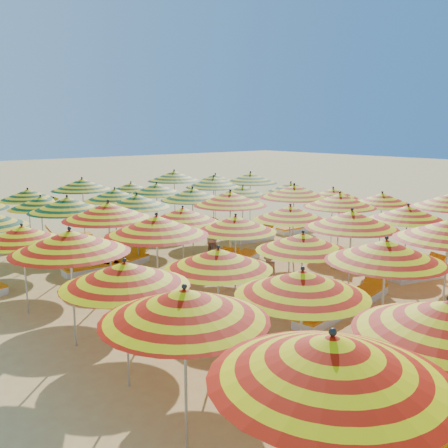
{
  "coord_description": "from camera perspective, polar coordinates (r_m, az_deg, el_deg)",
  "views": [
    {
      "loc": [
        -9.3,
        -10.71,
        4.43
      ],
      "look_at": [
        0.0,
        0.5,
        1.6
      ],
      "focal_mm": 40.0,
      "sensor_mm": 36.0,
      "label": 1
    }
  ],
  "objects": [
    {
      "name": "lounger_14",
      "position": [
        16.57,
        -11.12,
        -4.17
      ],
      "size": [
        1.83,
        1.07,
        0.69
      ],
      "rotation": [
        0.0,
        0.0,
        0.3
      ],
      "color": "white",
      "rests_on": "ground"
    },
    {
      "name": "umbrella_23",
      "position": [
        17.68,
        17.61,
        2.72
      ],
      "size": [
        2.9,
        2.9,
        2.32
      ],
      "color": "silver",
      "rests_on": "ground"
    },
    {
      "name": "umbrella_7",
      "position": [
        8.01,
        8.93,
        -6.69
      ],
      "size": [
        2.18,
        2.18,
        2.29
      ],
      "color": "silver",
      "rests_on": "ground"
    },
    {
      "name": "umbrella_34",
      "position": [
        19.16,
        2.16,
        3.74
      ],
      "size": [
        2.7,
        2.7,
        2.29
      ],
      "color": "silver",
      "rests_on": "ground"
    },
    {
      "name": "umbrella_39",
      "position": [
        19.6,
        -7.72,
        3.99
      ],
      "size": [
        2.68,
        2.68,
        2.36
      ],
      "color": "silver",
      "rests_on": "ground"
    },
    {
      "name": "lounger_20",
      "position": [
        19.78,
        -22.75,
        -2.37
      ],
      "size": [
        1.74,
        0.6,
        0.69
      ],
      "rotation": [
        0.0,
        0.0,
        3.13
      ],
      "color": "white",
      "rests_on": "ground"
    },
    {
      "name": "umbrella_47",
      "position": [
        24.12,
        -1.0,
        5.22
      ],
      "size": [
        2.72,
        2.72,
        2.28
      ],
      "color": "silver",
      "rests_on": "ground"
    },
    {
      "name": "lounger_4",
      "position": [
        8.96,
        11.98,
        -17.75
      ],
      "size": [
        1.76,
        0.67,
        0.69
      ],
      "rotation": [
        0.0,
        0.0,
        3.09
      ],
      "color": "white",
      "rests_on": "ground"
    },
    {
      "name": "lounger_11",
      "position": [
        16.66,
        2.0,
        -3.89
      ],
      "size": [
        1.82,
        1.22,
        0.69
      ],
      "rotation": [
        0.0,
        0.0,
        3.55
      ],
      "color": "white",
      "rests_on": "ground"
    },
    {
      "name": "lounger_13",
      "position": [
        16.02,
        -14.78,
        -4.86
      ],
      "size": [
        1.77,
        0.69,
        0.69
      ],
      "rotation": [
        0.0,
        0.0,
        -0.07
      ],
      "color": "white",
      "rests_on": "ground"
    },
    {
      "name": "umbrella_18",
      "position": [
        10.33,
        -17.19,
        -1.92
      ],
      "size": [
        3.14,
        3.14,
        2.51
      ],
      "color": "silver",
      "rests_on": "ground"
    },
    {
      "name": "umbrella_41",
      "position": [
        22.12,
        3.04,
        5.28
      ],
      "size": [
        2.65,
        2.65,
        2.54
      ],
      "color": "silver",
      "rests_on": "ground"
    },
    {
      "name": "umbrella_0",
      "position": [
        5.04,
        12.19,
        -14.77
      ],
      "size": [
        2.87,
        2.87,
        2.56
      ],
      "color": "silver",
      "rests_on": "ground"
    },
    {
      "name": "umbrella_24",
      "position": [
        12.63,
        -22.06,
        -1.11
      ],
      "size": [
        2.69,
        2.69,
        2.22
      ],
      "color": "silver",
      "rests_on": "ground"
    },
    {
      "name": "lounger_18",
      "position": [
        20.42,
        -6.51,
        -1.17
      ],
      "size": [
        1.74,
        0.59,
        0.69
      ],
      "rotation": [
        0.0,
        0.0,
        0.0
      ],
      "color": "white",
      "rests_on": "ground"
    },
    {
      "name": "lounger_10",
      "position": [
        16.94,
        14.2,
        -3.97
      ],
      "size": [
        1.81,
        0.88,
        0.69
      ],
      "rotation": [
        0.0,
        0.0,
        3.32
      ],
      "color": "white",
      "rests_on": "ground"
    },
    {
      "name": "umbrella_1",
      "position": [
        6.78,
        24.22,
        -9.76
      ],
      "size": [
        2.66,
        2.66,
        2.43
      ],
      "color": "silver",
      "rests_on": "ground"
    },
    {
      "name": "umbrella_33",
      "position": [
        17.63,
        -3.61,
        3.44
      ],
      "size": [
        2.72,
        2.72,
        2.41
      ],
      "color": "silver",
      "rests_on": "ground"
    },
    {
      "name": "umbrella_14",
      "position": [
        11.12,
        8.99,
        -2.03
      ],
      "size": [
        2.13,
        2.13,
        2.21
      ],
      "color": "silver",
      "rests_on": "ground"
    },
    {
      "name": "lounger_16",
      "position": [
        21.61,
        8.23,
        -0.54
      ],
      "size": [
        1.77,
        0.71,
        0.69
      ],
      "rotation": [
        0.0,
        0.0,
        -0.08
      ],
      "color": "white",
      "rests_on": "ground"
    },
    {
      "name": "umbrella_32",
      "position": [
        16.48,
        -9.94,
        2.61
      ],
      "size": [
        2.37,
        2.37,
        2.36
      ],
      "color": "silver",
      "rests_on": "ground"
    },
    {
      "name": "beachgoer_b",
      "position": [
        17.12,
        -1.26,
        -1.56
      ],
      "size": [
        0.63,
        0.76,
        1.42
      ],
      "primitive_type": "imported",
      "rotation": [
        0.0,
        0.0,
        1.72
      ],
      "color": "tan",
      "rests_on": "ground"
    },
    {
      "name": "umbrella_44",
      "position": [
        20.28,
        -15.9,
        4.35
      ],
      "size": [
        3.03,
        3.03,
        2.54
      ],
      "color": "silver",
      "rests_on": "ground"
    },
    {
      "name": "umbrella_26",
      "position": [
        14.44,
        -4.74,
        1.08
      ],
      "size": [
        2.58,
        2.58,
        2.22
      ],
      "color": "silver",
      "rests_on": "ground"
    },
    {
      "name": "lounger_7",
      "position": [
        11.89,
        11.09,
        -10.29
      ],
      "size": [
        1.79,
        0.8,
        0.69
      ],
      "rotation": [
        0.0,
        0.0,
        3.27
      ],
      "color": "white",
      "rests_on": "ground"
    },
    {
      "name": "umbrella_43",
      "position": [
        19.67,
        -21.51,
        3.12
      ],
      "size": [
        2.84,
        2.84,
        2.27
      ],
      "color": "silver",
      "rests_on": "ground"
    },
    {
      "name": "lounger_8",
      "position": [
        13.7,
        15.88,
        -7.63
      ],
      "size": [
        1.81,
        0.9,
        0.69
      ],
      "rotation": [
        0.0,
        0.0,
        0.19
      ],
      "color": "white",
      "rests_on": "ground"
    },
    {
      "name": "umbrella_27",
      "position": [
        15.91,
        0.73,
        2.93
      ],
      "size": [
        2.56,
        2.56,
        2.5
      ],
      "color": "silver",
      "rests_on": "ground"
    },
    {
      "name": "beachgoer_a",
      "position": [
        12.22,
        4.9,
        -6.42
      ],
      "size": [
        0.66,
        0.54,
        1.56
      ],
      "primitive_type": "imported",
      "rotation": [
        0.0,
        0.0,
        2.8
      ],
      "color": "tan",
      "rests_on": "ground"
    },
    {
      "name": "umbrella_22",
      "position": [
        16.24,
        13.07,
        2.65
      ],
      "size": [
        2.71,
        2.71,
        2.45
      ],
      "color": "silver",
      "rests_on": "ground"
    },
    {
      "name": "umbrella_20",
      "position": [
        12.88,
        1.33,
        0.04
      ],
      "size": [
        2.76,
        2.76,
        2.25
      ],
      "color": "silver",
      "rests_on": "ground"
    },
    {
      "name": "umbrella_21",
      "position": [
        14.56,
        7.57,
        1.29
      ],
      "size": [
        2.65,
        2.65,
        2.27
      ],
      "color": "silver",
      "rests_on": "ground"
    },
    {
      "name": "umbrella_37",
      "position": [
        17.56,
        -20.21,
        2.3
      ],
      "size": [
        2.17,
        2.17,
        2.25
      ],
      "color": "silver",
      "rests_on": "ground"
    },
    {
      "name": "umbrella_15",
      "position": [
        12.8,
        14.38,
        0.49
      ],
      "size": [
        3.05,
        3.05,
        2.47
      ],
      "color": "silver",
      "rests_on": "ground"
    },
    {
      "name": "lounger_9",
      "position": [
        15.94,
        21.25,
        -5.33
      ],
      "size": [
        1.82,
        1.03,
        0.69
      ],
      "rotation": [
        0.0,
        0.0,
        -0.27
      ],
      "color": "white",
      "rests_on": "ground"
    },
    {
      "name": "umbrella_19",
      "position": [
        11.5,
        -7.71,
        -0.17
      ],
      "size": [
        3.04,
        3.04,
        2.52
      ],
      "color": "silver",
      "rests_on": "ground"
    },
    {
      "name": "umbrella_12",
      "position": [
        8.48,
        -11.24,
        -5.65
      ],
      "size": [
        2.52,
        2.52,
        2.31
      ],
      "color": "silver",
      "rests_on": "ground"
    },
    {
      "name": "umbrella_29",
      "position": [
        19.15,
        12.34,
        3.41
      ],
      "size": [
        2.46,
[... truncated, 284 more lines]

